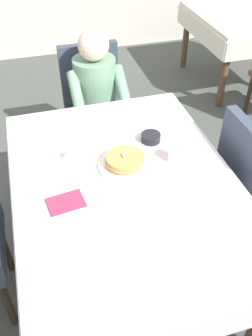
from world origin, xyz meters
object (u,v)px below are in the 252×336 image
at_px(fork_left_of_plate, 90,175).
at_px(background_table_far, 240,25).
at_px(spoon_near_edge, 144,205).
at_px(diner_person, 97,93).
at_px(syrup_pitcher, 68,152).
at_px(chair_right_side, 252,181).
at_px(bowl_butter, 151,137).
at_px(chair_diner, 93,99).
at_px(cup_coffee, 175,154).
at_px(dining_table_main, 125,193).
at_px(breakfast_stack, 124,160).
at_px(knife_right_of_plate, 160,161).
at_px(plate_breakfast, 125,165).

height_order(fork_left_of_plate, background_table_far, fork_left_of_plate).
bearing_deg(fork_left_of_plate, spoon_near_edge, -142.56).
relative_size(diner_person, syrup_pitcher, 14.00).
relative_size(chair_right_side, bowl_butter, 8.45).
bearing_deg(chair_diner, background_table_far, -153.08).
bearing_deg(chair_right_side, chair_diner, -149.39).
bearing_deg(cup_coffee, fork_left_of_plate, 178.80).
bearing_deg(dining_table_main, fork_left_of_plate, 152.37).
distance_m(breakfast_stack, cup_coffee, 0.27).
distance_m(dining_table_main, chair_right_side, 0.78).
distance_m(fork_left_of_plate, spoon_near_edge, 0.34).
relative_size(chair_diner, chair_right_side, 1.00).
bearing_deg(dining_table_main, chair_right_side, 0.00).
xyz_separation_m(chair_right_side, spoon_near_edge, (-0.73, -0.19, 0.21)).
bearing_deg(background_table_far, diner_person, -149.16).
xyz_separation_m(dining_table_main, breakfast_stack, (0.03, 0.10, 0.13)).
distance_m(dining_table_main, spoon_near_edge, 0.22).
height_order(diner_person, background_table_far, diner_person).
relative_size(chair_diner, spoon_near_edge, 6.20).
relative_size(chair_diner, knife_right_of_plate, 4.65).
bearing_deg(bowl_butter, chair_right_side, -26.98).
height_order(breakfast_stack, background_table_far, breakfast_stack).
bearing_deg(bowl_butter, plate_breakfast, -139.62).
relative_size(syrup_pitcher, spoon_near_edge, 0.53).
height_order(chair_diner, background_table_far, chair_diner).
relative_size(knife_right_of_plate, background_table_far, 0.18).
bearing_deg(knife_right_of_plate, breakfast_stack, 80.55).
distance_m(diner_person, fork_left_of_plate, 0.96).
distance_m(plate_breakfast, knife_right_of_plate, 0.19).
distance_m(diner_person, spoon_near_edge, 1.21).
height_order(syrup_pitcher, background_table_far, syrup_pitcher).
xyz_separation_m(chair_right_side, fork_left_of_plate, (-0.93, 0.08, 0.21)).
distance_m(breakfast_stack, background_table_far, 2.66).
bearing_deg(syrup_pitcher, spoon_near_edge, -57.79).
bearing_deg(fork_left_of_plate, cup_coffee, -89.29).
distance_m(breakfast_stack, bowl_butter, 0.27).
bearing_deg(knife_right_of_plate, fork_left_of_plate, 85.94).
bearing_deg(breakfast_stack, chair_diner, 87.20).
bearing_deg(breakfast_stack, spoon_near_edge, -87.64).
height_order(diner_person, spoon_near_edge, diner_person).
relative_size(bowl_butter, knife_right_of_plate, 0.55).
relative_size(diner_person, background_table_far, 1.00).
relative_size(breakfast_stack, knife_right_of_plate, 1.02).
relative_size(plate_breakfast, background_table_far, 0.25).
bearing_deg(diner_person, bowl_butter, 101.66).
bearing_deg(bowl_butter, dining_table_main, -130.06).
bearing_deg(background_table_far, fork_left_of_plate, -135.17).
bearing_deg(spoon_near_edge, chair_right_side, 12.26).
distance_m(bowl_butter, knife_right_of_plate, 0.19).
bearing_deg(cup_coffee, chair_diner, 101.31).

